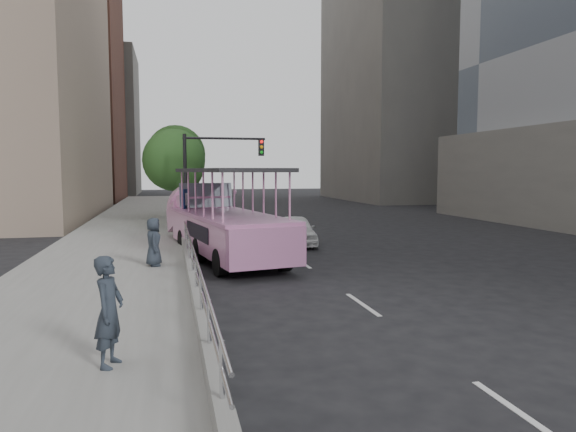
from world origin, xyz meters
The scene contains 15 objects.
ground centered at (0.00, 0.00, 0.00)m, with size 160.00×160.00×0.00m, color black.
sidewalk centered at (-5.75, 10.00, 0.15)m, with size 5.50×80.00×0.30m, color gray.
kerb_wall centered at (-3.12, 2.00, 0.48)m, with size 0.24×30.00×0.36m, color gray.
guardrail centered at (-3.12, 2.00, 1.14)m, with size 0.07×22.00×0.71m.
duck_boat centered at (-1.78, 6.37, 1.28)m, with size 4.30×10.65×3.45m.
car centered at (1.86, 8.52, 0.67)m, with size 1.59×3.93×1.34m, color white.
pedestrian_near centered at (-4.64, -5.66, 1.17)m, with size 0.64×0.42×1.75m, color #272E39.
pedestrian_far centered at (-4.21, 2.96, 1.08)m, with size 0.76×0.50×1.56m, color #272E39.
parking_sign centered at (-3.00, 8.13, 1.64)m, with size 0.25×0.54×2.59m.
traffic_signal centered at (-1.70, 12.50, 3.50)m, with size 4.20×0.32×5.20m.
street_tree_near centered at (-3.30, 15.93, 3.82)m, with size 3.52×3.52×5.72m.
street_tree_far centered at (-3.10, 21.93, 4.31)m, with size 3.97×3.97×6.45m.
midrise_brick centered at (-18.00, 48.00, 13.00)m, with size 18.00×16.00×26.00m, color brown.
midrise_stone_a centered at (26.00, 42.00, 16.00)m, with size 20.00×20.00×32.00m, color slate.
midrise_stone_b centered at (-16.00, 64.00, 10.00)m, with size 16.00×14.00×20.00m, color slate.
Camera 1 is at (-3.68, -13.91, 3.36)m, focal length 32.00 mm.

